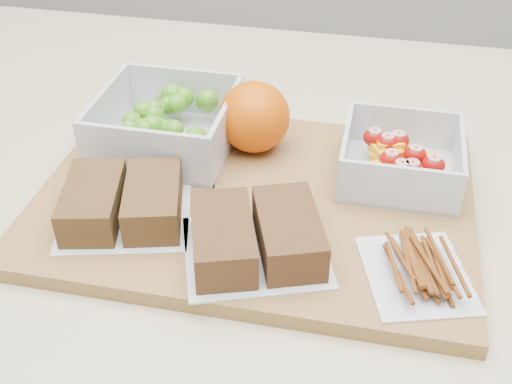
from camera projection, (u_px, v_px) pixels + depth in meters
cutting_board at (255, 200)px, 0.63m from camera, size 0.42×0.30×0.02m
grape_container at (168, 124)px, 0.69m from camera, size 0.14×0.14×0.06m
fruit_container at (400, 161)px, 0.64m from camera, size 0.12×0.12×0.05m
orange at (254, 117)px, 0.67m from camera, size 0.08×0.08×0.08m
sandwich_bag_left at (123, 202)px, 0.59m from camera, size 0.14×0.13×0.04m
sandwich_bag_center at (256, 237)px, 0.55m from camera, size 0.15×0.14×0.04m
pretzel_bag at (418, 266)px, 0.53m from camera, size 0.11×0.12×0.02m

